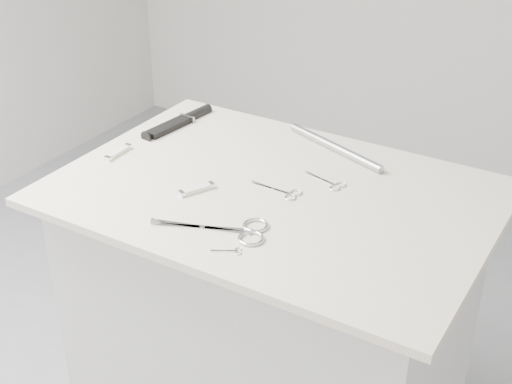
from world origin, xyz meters
The scene contains 10 objects.
plinth centered at (0.00, 0.00, 0.45)m, with size 0.90×0.60×0.90m, color #B8B8B6.
display_board centered at (0.00, 0.00, 0.91)m, with size 1.00×0.70×0.02m, color beige.
large_shears centered at (0.02, -0.20, 0.92)m, with size 0.24×0.14×0.01m.
embroidery_scissors_a centered at (0.03, 0.00, 0.92)m, with size 0.13×0.05×0.00m.
embroidery_scissors_b centered at (0.10, 0.09, 0.92)m, with size 0.11×0.06×0.00m.
tiny_scissors centered at (0.05, -0.27, 0.92)m, with size 0.06×0.04×0.00m.
sheathed_knife centered at (-0.41, 0.20, 0.93)m, with size 0.06×0.24×0.03m.
pocket_knife_a centered at (-0.15, -0.10, 0.93)m, with size 0.06×0.09×0.01m.
pocket_knife_b centered at (-0.43, -0.04, 0.93)m, with size 0.02×0.09×0.01m.
metal_rail centered at (0.03, 0.26, 0.93)m, with size 0.02×0.02×0.32m, color #93959B.
Camera 1 is at (0.71, -1.25, 1.72)m, focal length 50.00 mm.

